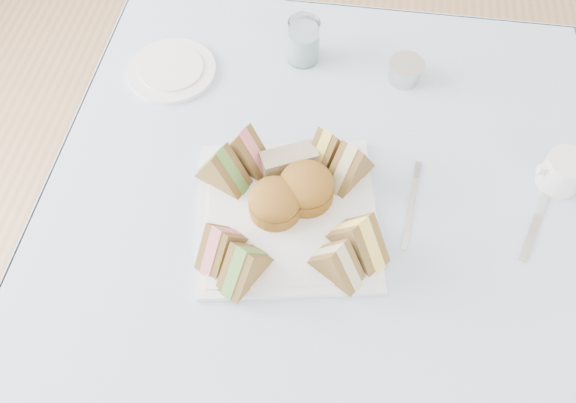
# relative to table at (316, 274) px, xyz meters

# --- Properties ---
(floor) EXTENTS (4.00, 4.00, 0.00)m
(floor) POSITION_rel_table_xyz_m (0.00, 0.00, -0.37)
(floor) COLOR #9E7751
(floor) RESTS_ON ground
(table) EXTENTS (0.90, 0.90, 0.74)m
(table) POSITION_rel_table_xyz_m (0.00, 0.00, 0.00)
(table) COLOR brown
(table) RESTS_ON floor
(tablecloth) EXTENTS (1.02, 1.02, 0.01)m
(tablecloth) POSITION_rel_table_xyz_m (0.00, 0.00, 0.37)
(tablecloth) COLOR silver
(tablecloth) RESTS_ON table
(serving_plate) EXTENTS (0.36, 0.36, 0.01)m
(serving_plate) POSITION_rel_table_xyz_m (-0.06, -0.07, 0.38)
(serving_plate) COLOR white
(serving_plate) RESTS_ON tablecloth
(sandwich_fl_a) EXTENTS (0.08, 0.11, 0.08)m
(sandwich_fl_a) POSITION_rel_table_xyz_m (-0.16, -0.16, 0.43)
(sandwich_fl_a) COLOR olive
(sandwich_fl_a) RESTS_ON serving_plate
(sandwich_fl_b) EXTENTS (0.09, 0.11, 0.09)m
(sandwich_fl_b) POSITION_rel_table_xyz_m (-0.11, -0.19, 0.43)
(sandwich_fl_b) COLOR olive
(sandwich_fl_b) RESTS_ON serving_plate
(sandwich_fr_a) EXTENTS (0.12, 0.11, 0.10)m
(sandwich_fr_a) POSITION_rel_table_xyz_m (0.07, -0.12, 0.44)
(sandwich_fr_a) COLOR olive
(sandwich_fr_a) RESTS_ON serving_plate
(sandwich_fr_b) EXTENTS (0.10, 0.09, 0.08)m
(sandwich_fr_b) POSITION_rel_table_xyz_m (0.04, -0.17, 0.43)
(sandwich_fr_b) COLOR olive
(sandwich_fr_b) RESTS_ON serving_plate
(sandwich_bl_a) EXTENTS (0.11, 0.09, 0.09)m
(sandwich_bl_a) POSITION_rel_table_xyz_m (-0.18, -0.02, 0.43)
(sandwich_bl_a) COLOR olive
(sandwich_bl_a) RESTS_ON serving_plate
(sandwich_bl_b) EXTENTS (0.11, 0.09, 0.09)m
(sandwich_bl_b) POSITION_rel_table_xyz_m (-0.15, 0.03, 0.43)
(sandwich_bl_b) COLOR olive
(sandwich_bl_b) RESTS_ON serving_plate
(sandwich_br_a) EXTENTS (0.09, 0.11, 0.09)m
(sandwich_br_a) POSITION_rel_table_xyz_m (0.04, 0.03, 0.43)
(sandwich_br_a) COLOR olive
(sandwich_br_a) RESTS_ON serving_plate
(sandwich_br_b) EXTENTS (0.08, 0.10, 0.08)m
(sandwich_br_b) POSITION_rel_table_xyz_m (-0.01, 0.06, 0.43)
(sandwich_br_b) COLOR olive
(sandwich_br_b) RESTS_ON serving_plate
(scone_left) EXTENTS (0.10, 0.10, 0.06)m
(scone_left) POSITION_rel_table_xyz_m (-0.08, -0.07, 0.42)
(scone_left) COLOR brown
(scone_left) RESTS_ON serving_plate
(scone_right) EXTENTS (0.13, 0.13, 0.07)m
(scone_right) POSITION_rel_table_xyz_m (-0.03, -0.03, 0.42)
(scone_right) COLOR brown
(scone_right) RESTS_ON serving_plate
(pastry_slice) EXTENTS (0.11, 0.08, 0.05)m
(pastry_slice) POSITION_rel_table_xyz_m (-0.07, 0.02, 0.41)
(pastry_slice) COLOR tan
(pastry_slice) RESTS_ON serving_plate
(side_plate) EXTENTS (0.24, 0.24, 0.01)m
(side_plate) POSITION_rel_table_xyz_m (-0.35, 0.25, 0.38)
(side_plate) COLOR white
(side_plate) RESTS_ON tablecloth
(water_glass) EXTENTS (0.08, 0.08, 0.10)m
(water_glass) POSITION_rel_table_xyz_m (-0.08, 0.33, 0.42)
(water_glass) COLOR white
(water_glass) RESTS_ON tablecloth
(tea_strainer) EXTENTS (0.09, 0.09, 0.04)m
(tea_strainer) POSITION_rel_table_xyz_m (0.13, 0.29, 0.40)
(tea_strainer) COLOR #B9B9B9
(tea_strainer) RESTS_ON tablecloth
(knife) EXTENTS (0.07, 0.17, 0.00)m
(knife) POSITION_rel_table_xyz_m (0.38, -0.02, 0.38)
(knife) COLOR #B9B9B9
(knife) RESTS_ON tablecloth
(fork) EXTENTS (0.03, 0.16, 0.00)m
(fork) POSITION_rel_table_xyz_m (0.16, -0.03, 0.38)
(fork) COLOR #B9B9B9
(fork) RESTS_ON tablecloth
(creamer_jug) EXTENTS (0.09, 0.09, 0.07)m
(creamer_jug) POSITION_rel_table_xyz_m (0.42, 0.07, 0.41)
(creamer_jug) COLOR white
(creamer_jug) RESTS_ON tablecloth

